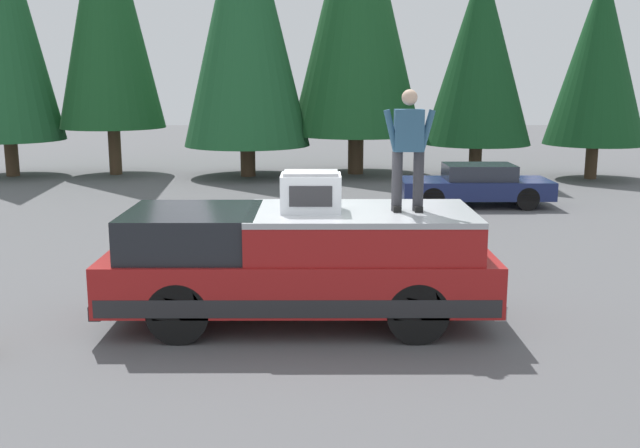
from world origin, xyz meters
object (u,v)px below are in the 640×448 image
pickup_truck (300,263)px  person_on_truck_bed (408,147)px  compressor_unit (311,192)px  parked_car_navy (476,185)px

pickup_truck → person_on_truck_bed: person_on_truck_bed is taller
compressor_unit → parked_car_navy: (9.87, -4.48, -1.35)m
pickup_truck → person_on_truck_bed: 2.27m
compressor_unit → parked_car_navy: size_ratio=0.20×
person_on_truck_bed → compressor_unit: bearing=90.5°
parked_car_navy → compressor_unit: bearing=155.6°
pickup_truck → parked_car_navy: size_ratio=1.35×
person_on_truck_bed → parked_car_navy: bearing=-17.6°
pickup_truck → compressor_unit: compressor_unit is taller
compressor_unit → parked_car_navy: bearing=-24.4°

